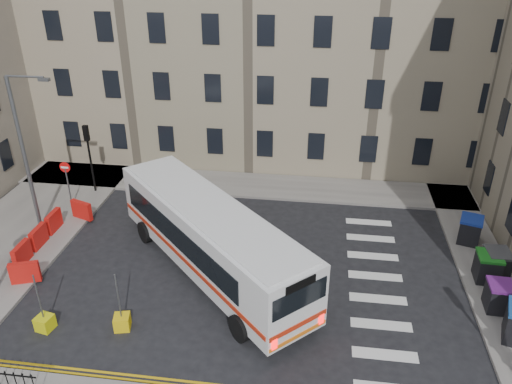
% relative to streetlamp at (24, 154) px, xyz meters
% --- Properties ---
extents(ground, '(120.00, 120.00, 0.00)m').
position_rel_streetlamp_xyz_m(ground, '(13.00, -2.00, -4.34)').
color(ground, black).
rests_on(ground, ground).
extents(pavement_north, '(36.00, 3.20, 0.15)m').
position_rel_streetlamp_xyz_m(pavement_north, '(7.00, 6.60, -4.26)').
color(pavement_north, slate).
rests_on(pavement_north, ground).
extents(pavement_east, '(2.40, 26.00, 0.15)m').
position_rel_streetlamp_xyz_m(pavement_east, '(22.00, 2.00, -4.26)').
color(pavement_east, slate).
rests_on(pavement_east, ground).
extents(pavement_west, '(6.00, 22.00, 0.15)m').
position_rel_streetlamp_xyz_m(pavement_west, '(-1.00, -1.00, -4.26)').
color(pavement_west, slate).
rests_on(pavement_west, ground).
extents(terrace_north, '(38.30, 10.80, 17.20)m').
position_rel_streetlamp_xyz_m(terrace_north, '(6.00, 13.50, 4.28)').
color(terrace_north, gray).
rests_on(terrace_north, ground).
extents(traffic_light_nw, '(0.28, 0.22, 4.10)m').
position_rel_streetlamp_xyz_m(traffic_light_nw, '(1.00, 4.50, -1.47)').
color(traffic_light_nw, black).
rests_on(traffic_light_nw, pavement_west).
extents(streetlamp, '(0.50, 0.22, 8.14)m').
position_rel_streetlamp_xyz_m(streetlamp, '(0.00, 0.00, 0.00)').
color(streetlamp, '#595B5E').
rests_on(streetlamp, pavement_west).
extents(no_entry_north, '(0.60, 0.08, 3.00)m').
position_rel_streetlamp_xyz_m(no_entry_north, '(0.50, 2.50, -2.26)').
color(no_entry_north, '#595B5E').
rests_on(no_entry_north, pavement_west).
extents(roadworks_barriers, '(1.66, 6.26, 1.00)m').
position_rel_streetlamp_xyz_m(roadworks_barriers, '(1.16, -1.50, -3.69)').
color(roadworks_barriers, red).
rests_on(roadworks_barriers, pavement_west).
extents(bus, '(10.42, 10.75, 3.33)m').
position_rel_streetlamp_xyz_m(bus, '(9.57, -2.24, -2.41)').
color(bus, silver).
rests_on(bus, ground).
extents(wheelie_bin_b, '(1.00, 1.14, 1.21)m').
position_rel_streetlamp_xyz_m(wheelie_bin_b, '(21.69, -3.32, -3.58)').
color(wheelie_bin_b, black).
rests_on(wheelie_bin_b, pavement_east).
extents(wheelie_bin_c, '(1.06, 1.21, 1.28)m').
position_rel_streetlamp_xyz_m(wheelie_bin_c, '(21.78, -1.33, -3.54)').
color(wheelie_bin_c, black).
rests_on(wheelie_bin_c, pavement_east).
extents(wheelie_bin_d, '(1.08, 1.22, 1.30)m').
position_rel_streetlamp_xyz_m(wheelie_bin_d, '(22.22, -1.05, -3.53)').
color(wheelie_bin_d, black).
rests_on(wheelie_bin_d, pavement_east).
extents(wheelie_bin_e, '(1.35, 1.45, 1.31)m').
position_rel_streetlamp_xyz_m(wheelie_bin_e, '(21.76, 1.76, -3.52)').
color(wheelie_bin_e, black).
rests_on(wheelie_bin_e, pavement_east).
extents(bollard_yellow, '(0.72, 0.72, 0.60)m').
position_rel_streetlamp_xyz_m(bollard_yellow, '(6.90, -6.36, -4.04)').
color(bollard_yellow, '#DAB60C').
rests_on(bollard_yellow, ground).
extents(bollard_chevron, '(0.71, 0.71, 0.60)m').
position_rel_streetlamp_xyz_m(bollard_chevron, '(3.92, -6.81, -4.04)').
color(bollard_chevron, '#CBC90B').
rests_on(bollard_chevron, ground).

